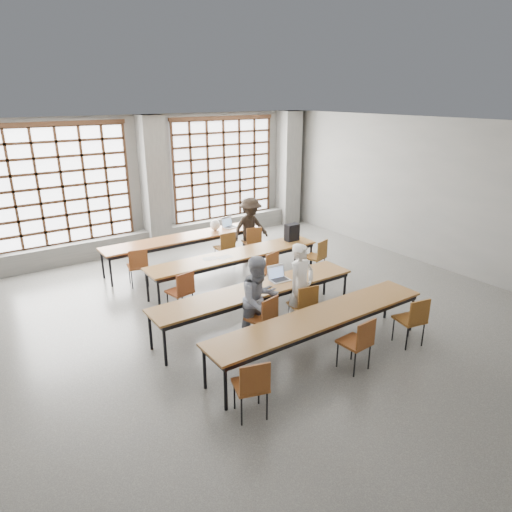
% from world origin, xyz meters
% --- Properties ---
extents(floor, '(11.00, 11.00, 0.00)m').
position_xyz_m(floor, '(0.00, 0.00, 0.00)').
color(floor, '#4F4F4D').
rests_on(floor, ground).
extents(ceiling, '(11.00, 11.00, 0.00)m').
position_xyz_m(ceiling, '(0.00, 0.00, 3.50)').
color(ceiling, silver).
rests_on(ceiling, floor).
extents(wall_back, '(10.00, 0.00, 10.00)m').
position_xyz_m(wall_back, '(0.00, 5.50, 1.75)').
color(wall_back, slate).
rests_on(wall_back, floor).
extents(wall_right, '(0.00, 11.00, 11.00)m').
position_xyz_m(wall_right, '(5.00, 0.00, 1.75)').
color(wall_right, slate).
rests_on(wall_right, floor).
extents(column_mid, '(0.60, 0.55, 3.50)m').
position_xyz_m(column_mid, '(0.00, 5.22, 1.75)').
color(column_mid, '#595956').
rests_on(column_mid, floor).
extents(column_right, '(0.60, 0.55, 3.50)m').
position_xyz_m(column_right, '(4.50, 5.22, 1.75)').
color(column_right, '#595956').
rests_on(column_right, floor).
extents(window_left, '(3.32, 0.12, 3.00)m').
position_xyz_m(window_left, '(-2.25, 5.42, 1.90)').
color(window_left, white).
rests_on(window_left, wall_back).
extents(window_right, '(3.32, 0.12, 3.00)m').
position_xyz_m(window_right, '(2.25, 5.42, 1.90)').
color(window_right, white).
rests_on(window_right, wall_back).
extents(sill_ledge, '(9.80, 0.35, 0.50)m').
position_xyz_m(sill_ledge, '(0.00, 5.30, 0.25)').
color(sill_ledge, '#595956').
rests_on(sill_ledge, floor).
extents(desk_row_a, '(4.00, 0.70, 0.73)m').
position_xyz_m(desk_row_a, '(-0.03, 3.53, 0.66)').
color(desk_row_a, brown).
rests_on(desk_row_a, floor).
extents(desk_row_b, '(4.00, 0.70, 0.73)m').
position_xyz_m(desk_row_b, '(0.33, 1.77, 0.66)').
color(desk_row_b, brown).
rests_on(desk_row_b, floor).
extents(desk_row_c, '(4.00, 0.70, 0.73)m').
position_xyz_m(desk_row_c, '(-0.33, -0.00, 0.66)').
color(desk_row_c, brown).
rests_on(desk_row_c, floor).
extents(desk_row_d, '(4.00, 0.70, 0.73)m').
position_xyz_m(desk_row_d, '(-0.11, -1.44, 0.66)').
color(desk_row_d, brown).
rests_on(desk_row_d, floor).
extents(chair_back_left, '(0.49, 0.50, 0.88)m').
position_xyz_m(chair_back_left, '(-1.45, 2.90, 0.54)').
color(chair_back_left, brown).
rests_on(chair_back_left, floor).
extents(chair_back_mid, '(0.44, 0.45, 0.88)m').
position_xyz_m(chair_back_mid, '(0.77, 2.90, 0.54)').
color(chair_back_mid, brown).
rests_on(chair_back_mid, floor).
extents(chair_back_right, '(0.51, 0.51, 0.88)m').
position_xyz_m(chair_back_right, '(1.55, 2.90, 0.54)').
color(chair_back_right, brown).
rests_on(chair_back_right, floor).
extents(chair_mid_left, '(0.49, 0.49, 0.88)m').
position_xyz_m(chair_mid_left, '(-1.25, 1.14, 0.54)').
color(chair_mid_left, brown).
rests_on(chair_mid_left, floor).
extents(chair_mid_centre, '(0.50, 0.51, 0.88)m').
position_xyz_m(chair_mid_centre, '(0.75, 1.15, 0.54)').
color(chair_mid_centre, brown).
rests_on(chair_mid_centre, floor).
extents(chair_mid_right, '(0.52, 0.53, 0.88)m').
position_xyz_m(chair_mid_right, '(2.16, 1.15, 0.54)').
color(chair_mid_right, brown).
rests_on(chair_mid_right, floor).
extents(chair_front_left, '(0.51, 0.51, 0.88)m').
position_xyz_m(chair_front_left, '(-0.61, -0.63, 0.54)').
color(chair_front_left, brown).
rests_on(chair_front_left, floor).
extents(chair_front_right, '(0.49, 0.49, 0.88)m').
position_xyz_m(chair_front_right, '(0.25, -0.63, 0.54)').
color(chair_front_right, brown).
rests_on(chair_front_right, floor).
extents(chair_near_left, '(0.52, 0.52, 0.88)m').
position_xyz_m(chair_near_left, '(-1.83, -2.07, 0.54)').
color(chair_near_left, maroon).
rests_on(chair_near_left, floor).
extents(chair_near_mid, '(0.45, 0.45, 0.88)m').
position_xyz_m(chair_near_mid, '(0.10, -2.07, 0.54)').
color(chair_near_mid, brown).
rests_on(chair_near_mid, floor).
extents(chair_near_right, '(0.49, 0.50, 0.88)m').
position_xyz_m(chair_near_right, '(1.38, -2.07, 0.54)').
color(chair_near_right, brown).
rests_on(chair_near_right, floor).
extents(student_male, '(0.63, 0.47, 1.58)m').
position_xyz_m(student_male, '(0.27, -0.50, 0.79)').
color(student_male, white).
rests_on(student_male, floor).
extents(student_female, '(0.75, 0.59, 1.53)m').
position_xyz_m(student_female, '(-0.63, -0.50, 0.77)').
color(student_female, '#172045').
rests_on(student_female, floor).
extents(student_back, '(1.03, 0.60, 1.58)m').
position_xyz_m(student_back, '(1.57, 3.03, 0.79)').
color(student_back, black).
rests_on(student_back, floor).
extents(laptop_front, '(0.39, 0.34, 0.26)m').
position_xyz_m(laptop_front, '(0.22, 0.11, 0.79)').
color(laptop_front, '#AFAEB3').
rests_on(laptop_front, desk_row_c).
extents(laptop_back, '(0.42, 0.38, 0.26)m').
position_xyz_m(laptop_back, '(1.31, 3.64, 0.79)').
color(laptop_back, '#B3B3B8').
rests_on(laptop_back, desk_row_a).
extents(mouse, '(0.10, 0.06, 0.04)m').
position_xyz_m(mouse, '(0.62, -0.02, 0.75)').
color(mouse, silver).
rests_on(mouse, desk_row_c).
extents(green_box, '(0.26, 0.11, 0.09)m').
position_xyz_m(green_box, '(-0.38, 0.08, 0.78)').
color(green_box, green).
rests_on(green_box, desk_row_c).
extents(phone, '(0.14, 0.09, 0.01)m').
position_xyz_m(phone, '(-0.15, -0.10, 0.74)').
color(phone, black).
rests_on(phone, desk_row_c).
extents(paper_sheet_a, '(0.34, 0.27, 0.00)m').
position_xyz_m(paper_sheet_a, '(-0.27, 1.82, 0.73)').
color(paper_sheet_a, white).
rests_on(paper_sheet_a, desk_row_b).
extents(paper_sheet_b, '(0.33, 0.26, 0.00)m').
position_xyz_m(paper_sheet_b, '(0.03, 1.72, 0.73)').
color(paper_sheet_b, white).
rests_on(paper_sheet_b, desk_row_b).
extents(backpack, '(0.32, 0.20, 0.40)m').
position_xyz_m(backpack, '(1.93, 1.82, 0.93)').
color(backpack, black).
rests_on(backpack, desk_row_b).
extents(plastic_bag, '(0.32, 0.28, 0.29)m').
position_xyz_m(plastic_bag, '(0.87, 3.58, 0.87)').
color(plastic_bag, white).
rests_on(plastic_bag, desk_row_a).
extents(red_pouch, '(0.21, 0.12, 0.06)m').
position_xyz_m(red_pouch, '(-1.81, -1.99, 0.50)').
color(red_pouch, '#AB1515').
rests_on(red_pouch, chair_near_left).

